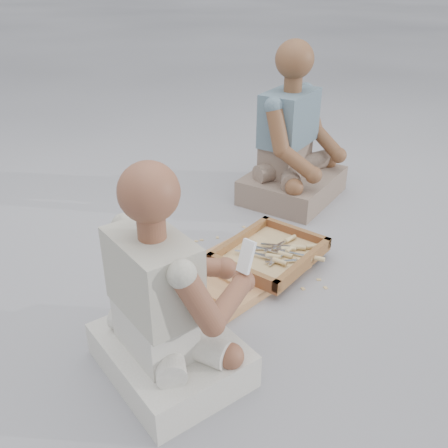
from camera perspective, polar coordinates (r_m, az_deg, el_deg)
ground at (r=2.28m, az=2.53°, el=-7.18°), size 60.00×60.00×0.00m
carved_panel at (r=2.33m, az=1.19°, el=-5.57°), size 0.71×0.54×0.04m
tool_tray at (r=2.41m, az=5.31°, el=-3.37°), size 0.58×0.52×0.06m
chisel_0 at (r=2.43m, az=6.87°, el=-2.82°), size 0.19×0.14×0.02m
chisel_1 at (r=2.41m, az=7.34°, el=-3.03°), size 0.22×0.08×0.02m
chisel_2 at (r=2.49m, az=7.25°, el=-1.85°), size 0.22×0.04×0.02m
chisel_3 at (r=2.44m, az=8.04°, el=-2.60°), size 0.17×0.17×0.02m
chisel_4 at (r=2.46m, az=9.64°, el=-2.59°), size 0.21×0.10×0.02m
chisel_5 at (r=2.39m, az=6.55°, el=-3.36°), size 0.12×0.20×0.02m
chisel_6 at (r=2.38m, az=10.11°, el=-3.76°), size 0.13×0.20×0.02m
chisel_7 at (r=2.35m, az=8.64°, el=-4.08°), size 0.20×0.12×0.02m
chisel_8 at (r=2.32m, az=5.92°, el=-4.13°), size 0.10×0.21×0.02m
chisel_9 at (r=2.35m, az=5.10°, el=-3.61°), size 0.15×0.18×0.02m
wood_chip_0 at (r=2.60m, az=11.08°, el=-2.78°), size 0.02×0.02×0.00m
wood_chip_1 at (r=2.65m, az=-0.75°, el=-1.55°), size 0.02×0.02×0.00m
wood_chip_2 at (r=2.36m, az=10.78°, el=-6.27°), size 0.02×0.02×0.00m
wood_chip_3 at (r=2.63m, az=-2.57°, el=-1.84°), size 0.02×0.02×0.00m
wood_chip_4 at (r=2.13m, az=1.75°, el=-9.93°), size 0.02×0.02×0.00m
wood_chip_5 at (r=2.33m, az=6.80°, el=-6.50°), size 0.02×0.02×0.00m
wood_chip_6 at (r=2.55m, az=4.93°, el=-3.02°), size 0.02×0.02×0.00m
wood_chip_7 at (r=2.76m, az=2.29°, el=-0.35°), size 0.02×0.02×0.00m
wood_chip_8 at (r=2.62m, az=-3.20°, el=-1.97°), size 0.02×0.02×0.00m
wood_chip_9 at (r=2.61m, az=7.50°, el=-2.36°), size 0.02×0.02×0.00m
wood_chip_10 at (r=2.29m, az=9.02°, el=-7.32°), size 0.02×0.02×0.00m
wood_chip_11 at (r=2.79m, az=7.50°, el=-0.17°), size 0.02×0.02×0.00m
wood_chip_12 at (r=2.70m, az=7.39°, el=-1.26°), size 0.02×0.02×0.00m
wood_chip_13 at (r=2.31m, az=11.53°, el=-7.15°), size 0.02×0.02×0.00m
wood_chip_14 at (r=2.41m, az=0.24°, el=-4.92°), size 0.02×0.02×0.00m
wood_chip_15 at (r=2.24m, az=5.12°, el=-7.94°), size 0.02×0.02×0.00m
craftsman at (r=1.71m, az=-6.61°, el=-9.56°), size 0.54×0.53×0.81m
companion at (r=3.03m, az=7.89°, el=8.50°), size 0.73×0.66×0.93m
mobile_phone at (r=1.75m, az=2.57°, el=-3.71°), size 0.07×0.06×0.12m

